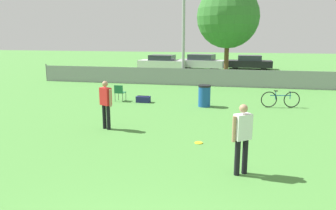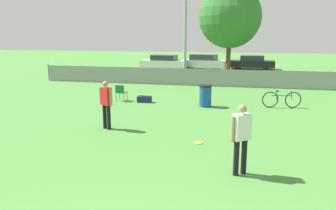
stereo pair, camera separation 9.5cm
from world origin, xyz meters
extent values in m
cube|color=gray|center=(0.00, 18.00, 0.55)|extent=(24.34, 0.03, 1.10)
cylinder|color=slate|center=(-12.17, 18.00, 0.61)|extent=(0.07, 0.07, 1.21)
cylinder|color=#9E9EA3|center=(-2.45, 18.88, 4.82)|extent=(0.20, 0.20, 9.64)
cylinder|color=brown|center=(0.31, 20.88, 1.41)|extent=(0.32, 0.32, 2.82)
sphere|color=#33702D|center=(0.31, 20.88, 4.44)|extent=(4.32, 4.32, 4.32)
cylinder|color=black|center=(1.32, 4.48, 0.43)|extent=(0.13, 0.13, 0.86)
cylinder|color=black|center=(1.50, 4.61, 0.43)|extent=(0.13, 0.13, 0.86)
cube|color=silver|center=(1.41, 4.54, 1.16)|extent=(0.45, 0.41, 0.60)
sphere|color=tan|center=(1.41, 4.54, 1.58)|extent=(0.20, 0.20, 0.20)
cylinder|color=tan|center=(1.22, 4.40, 1.13)|extent=(0.08, 0.08, 0.59)
cylinder|color=tan|center=(1.60, 4.68, 1.13)|extent=(0.08, 0.08, 0.59)
cylinder|color=black|center=(-3.25, 7.47, 0.43)|extent=(0.13, 0.13, 0.86)
cylinder|color=black|center=(-3.06, 7.37, 0.43)|extent=(0.13, 0.13, 0.86)
cube|color=red|center=(-3.15, 7.42, 1.16)|extent=(0.45, 0.37, 0.60)
sphere|color=tan|center=(-3.15, 7.42, 1.58)|extent=(0.20, 0.20, 0.20)
cylinder|color=tan|center=(-3.37, 7.52, 1.13)|extent=(0.08, 0.08, 0.59)
cylinder|color=tan|center=(-2.94, 7.31, 1.13)|extent=(0.08, 0.08, 0.59)
cylinder|color=yellow|center=(0.17, 6.57, 0.01)|extent=(0.25, 0.25, 0.03)
torus|color=yellow|center=(0.17, 6.57, 0.01)|extent=(0.25, 0.25, 0.03)
cylinder|color=#333338|center=(-4.22, 12.38, 0.21)|extent=(0.02, 0.02, 0.42)
cylinder|color=#333338|center=(-4.62, 12.40, 0.21)|extent=(0.02, 0.02, 0.42)
cylinder|color=#333338|center=(-4.24, 11.98, 0.21)|extent=(0.02, 0.02, 0.42)
cylinder|color=#333338|center=(-4.64, 12.00, 0.21)|extent=(0.02, 0.02, 0.42)
cube|color=#1E663F|center=(-4.43, 12.19, 0.43)|extent=(0.47, 0.47, 0.03)
cube|color=#1E663F|center=(-4.44, 11.97, 0.63)|extent=(0.45, 0.05, 0.37)
torus|color=black|center=(2.63, 12.27, 0.36)|extent=(0.72, 0.17, 0.72)
torus|color=black|center=(3.63, 12.45, 0.36)|extent=(0.72, 0.17, 0.72)
cylinder|color=#195999|center=(3.13, 12.36, 0.55)|extent=(0.93, 0.21, 0.04)
cylinder|color=#195999|center=(2.91, 12.32, 0.55)|extent=(0.03, 0.03, 0.37)
cylinder|color=#195999|center=(3.55, 12.44, 0.55)|extent=(0.03, 0.03, 0.34)
cube|color=black|center=(2.91, 12.32, 0.76)|extent=(0.17, 0.09, 0.04)
cylinder|color=black|center=(3.55, 12.44, 0.72)|extent=(0.11, 0.44, 0.03)
cylinder|color=#194C99|center=(-0.24, 11.82, 0.46)|extent=(0.55, 0.55, 0.91)
cylinder|color=black|center=(-0.24, 11.82, 0.95)|extent=(0.57, 0.57, 0.08)
cube|color=navy|center=(-3.24, 12.14, 0.15)|extent=(0.66, 0.36, 0.30)
cube|color=black|center=(-3.24, 12.14, 0.31)|extent=(0.56, 0.04, 0.02)
cylinder|color=black|center=(-4.62, 28.52, 0.30)|extent=(0.62, 0.22, 0.61)
cylinder|color=black|center=(-4.74, 26.91, 0.30)|extent=(0.62, 0.22, 0.61)
cylinder|color=black|center=(-7.35, 28.71, 0.30)|extent=(0.62, 0.22, 0.61)
cylinder|color=black|center=(-7.47, 27.10, 0.30)|extent=(0.62, 0.22, 0.61)
cube|color=white|center=(-6.05, 27.81, 0.52)|extent=(4.53, 2.14, 0.67)
cube|color=#2D333D|center=(-6.05, 27.81, 1.10)|extent=(2.40, 1.77, 0.50)
cylinder|color=black|center=(-0.82, 28.97, 0.33)|extent=(0.68, 0.30, 0.66)
cylinder|color=black|center=(-1.12, 27.48, 0.33)|extent=(0.68, 0.30, 0.66)
cylinder|color=black|center=(-3.57, 29.52, 0.33)|extent=(0.68, 0.30, 0.66)
cylinder|color=black|center=(-3.87, 28.03, 0.33)|extent=(0.68, 0.30, 0.66)
cube|color=#B7B7BC|center=(-2.34, 28.50, 0.55)|extent=(4.78, 2.59, 0.69)
cube|color=#2D333D|center=(-2.34, 28.50, 1.16)|extent=(2.61, 1.96, 0.52)
cylinder|color=black|center=(3.46, 30.35, 0.30)|extent=(0.60, 0.19, 0.60)
cylinder|color=black|center=(3.44, 28.83, 0.30)|extent=(0.60, 0.19, 0.60)
cylinder|color=black|center=(0.88, 30.39, 0.30)|extent=(0.60, 0.19, 0.60)
cylinder|color=black|center=(0.85, 28.87, 0.30)|extent=(0.60, 0.19, 0.60)
cube|color=black|center=(2.16, 29.61, 0.51)|extent=(4.19, 1.80, 0.65)
cube|color=#2D333D|center=(2.16, 29.61, 1.07)|extent=(2.19, 1.56, 0.48)
camera|label=1|loc=(1.29, -2.85, 3.20)|focal=35.00mm
camera|label=2|loc=(1.39, -2.83, 3.20)|focal=35.00mm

